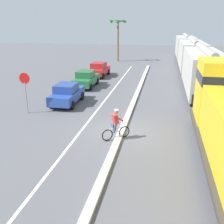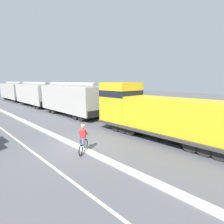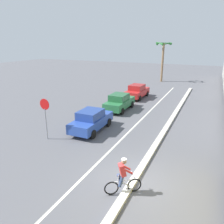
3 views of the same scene
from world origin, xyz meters
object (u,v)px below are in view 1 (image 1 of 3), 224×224
at_px(hopper_car_lead, 203,71).
at_px(hopper_car_trailing, 185,47).
at_px(parked_car_blue, 67,94).
at_px(palm_tree_near, 118,30).
at_px(cyclist, 116,125).
at_px(parked_car_red, 99,69).
at_px(stop_sign, 25,85).
at_px(parked_car_green, 86,79).
at_px(hopper_car_middle, 191,55).

xyz_separation_m(hopper_car_lead, hopper_car_trailing, (0.00, 23.20, 0.00)).
xyz_separation_m(parked_car_blue, palm_tree_near, (-0.15, 23.67, 4.10)).
xyz_separation_m(parked_car_blue, cyclist, (4.92, -5.71, 0.00)).
bearing_deg(palm_tree_near, parked_car_red, -90.09).
xyz_separation_m(parked_car_blue, stop_sign, (-1.99, -2.64, 1.21)).
bearing_deg(parked_car_blue, hopper_car_trailing, 69.30).
xyz_separation_m(parked_car_blue, parked_car_green, (-0.16, 5.73, 0.00)).
bearing_deg(stop_sign, hopper_car_lead, 31.30).
bearing_deg(palm_tree_near, parked_car_green, -90.03).
height_order(hopper_car_middle, parked_car_red, hopper_car_middle).
relative_size(parked_car_green, stop_sign, 1.46).
bearing_deg(hopper_car_middle, palm_tree_near, 147.11).
height_order(parked_car_blue, cyclist, cyclist).
bearing_deg(palm_tree_near, cyclist, -80.20).
distance_m(hopper_car_middle, palm_tree_near, 13.21).
bearing_deg(hopper_car_middle, stop_sign, -123.28).
height_order(hopper_car_lead, hopper_car_middle, same).
distance_m(hopper_car_trailing, stop_sign, 33.40).
distance_m(hopper_car_lead, parked_car_green, 10.94).
bearing_deg(hopper_car_lead, hopper_car_middle, 90.00).
bearing_deg(parked_car_blue, parked_car_green, 91.62).
bearing_deg(cyclist, parked_car_red, 106.88).
distance_m(parked_car_blue, cyclist, 7.54).
bearing_deg(stop_sign, hopper_car_middle, 56.72).
relative_size(cyclist, stop_sign, 0.60).
xyz_separation_m(stop_sign, palm_tree_near, (1.83, 26.31, 2.89)).
xyz_separation_m(parked_car_blue, parked_car_red, (-0.17, 11.09, 0.00)).
bearing_deg(parked_car_green, hopper_car_trailing, 64.30).
height_order(hopper_car_trailing, palm_tree_near, palm_tree_near).
height_order(parked_car_red, stop_sign, stop_sign).
xyz_separation_m(hopper_car_middle, parked_car_red, (-10.86, -5.58, -1.26)).
distance_m(parked_car_red, stop_sign, 13.90).
bearing_deg(cyclist, hopper_car_trailing, 80.38).
bearing_deg(palm_tree_near, hopper_car_lead, -59.78).
bearing_deg(stop_sign, parked_car_red, 82.47).
height_order(parked_car_red, palm_tree_near, palm_tree_near).
xyz_separation_m(hopper_car_lead, hopper_car_middle, (0.00, 11.60, 0.00)).
relative_size(hopper_car_middle, palm_tree_near, 1.60).
relative_size(hopper_car_trailing, parked_car_green, 2.52).
bearing_deg(hopper_car_middle, hopper_car_lead, -90.00).
height_order(hopper_car_lead, parked_car_red, hopper_car_lead).
height_order(hopper_car_trailing, cyclist, hopper_car_trailing).
distance_m(hopper_car_middle, stop_sign, 23.09).
relative_size(hopper_car_middle, parked_car_blue, 2.50).
distance_m(parked_car_blue, stop_sign, 3.52).
bearing_deg(parked_car_green, stop_sign, -102.30).
height_order(hopper_car_lead, hopper_car_trailing, same).
height_order(stop_sign, palm_tree_near, palm_tree_near).
distance_m(parked_car_red, palm_tree_near, 13.24).
height_order(hopper_car_lead, parked_car_green, hopper_car_lead).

